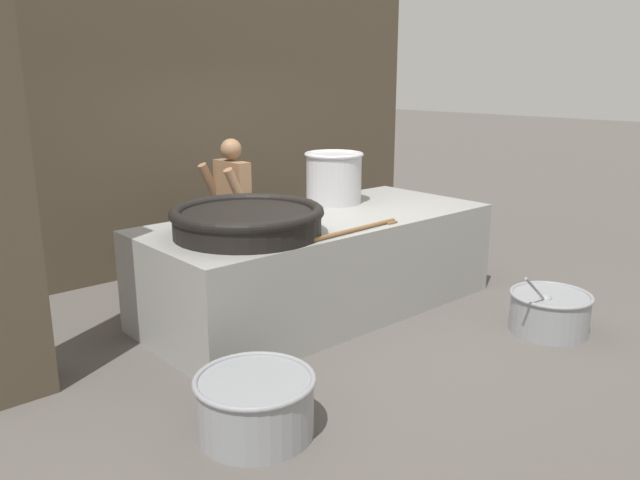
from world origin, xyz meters
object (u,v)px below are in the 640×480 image
(prep_bowl_vegetables, at_px, (550,310))
(prep_bowl_meat, at_px, (255,402))
(stock_pot, at_px, (334,177))
(giant_wok_near, at_px, (247,219))
(cook, at_px, (232,208))

(prep_bowl_vegetables, distance_m, prep_bowl_meat, 3.07)
(stock_pot, xyz_separation_m, prep_bowl_vegetables, (0.62, -2.28, -1.04))
(prep_bowl_vegetables, relative_size, prep_bowl_meat, 1.19)
(giant_wok_near, distance_m, prep_bowl_meat, 1.81)
(giant_wok_near, distance_m, stock_pot, 1.64)
(giant_wok_near, bearing_deg, prep_bowl_vegetables, -38.62)
(prep_bowl_vegetables, bearing_deg, giant_wok_near, 141.38)
(cook, bearing_deg, prep_bowl_meat, 57.38)
(cook, relative_size, prep_bowl_meat, 2.04)
(giant_wok_near, bearing_deg, cook, 61.50)
(prep_bowl_vegetables, bearing_deg, stock_pot, 105.24)
(cook, height_order, prep_bowl_meat, cook)
(stock_pot, height_order, prep_bowl_meat, stock_pot)
(prep_bowl_meat, bearing_deg, prep_bowl_vegetables, -7.59)
(stock_pot, distance_m, prep_bowl_vegetables, 2.58)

